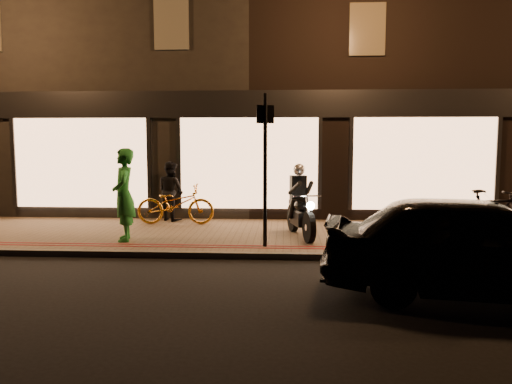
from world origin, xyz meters
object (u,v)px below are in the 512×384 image
(sign_post, at_px, (265,162))
(person_green, at_px, (124,195))
(bicycle_gold, at_px, (176,204))
(parked_car, at_px, (477,245))
(motorcycle, at_px, (300,209))

(sign_post, distance_m, person_green, 3.07)
(sign_post, bearing_deg, bicycle_gold, 133.46)
(person_green, relative_size, parked_car, 0.44)
(sign_post, height_order, person_green, sign_post)
(sign_post, relative_size, bicycle_gold, 1.56)
(sign_post, bearing_deg, person_green, 172.43)
(bicycle_gold, bearing_deg, person_green, 161.32)
(sign_post, bearing_deg, parked_car, -40.08)
(bicycle_gold, bearing_deg, parked_car, -135.01)
(motorcycle, relative_size, bicycle_gold, 0.99)
(sign_post, height_order, bicycle_gold, sign_post)
(motorcycle, xyz_separation_m, person_green, (-3.69, -0.67, 0.35))
(person_green, xyz_separation_m, parked_car, (6.08, -3.02, -0.35))
(person_green, height_order, parked_car, person_green)
(person_green, bearing_deg, parked_car, 46.69)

